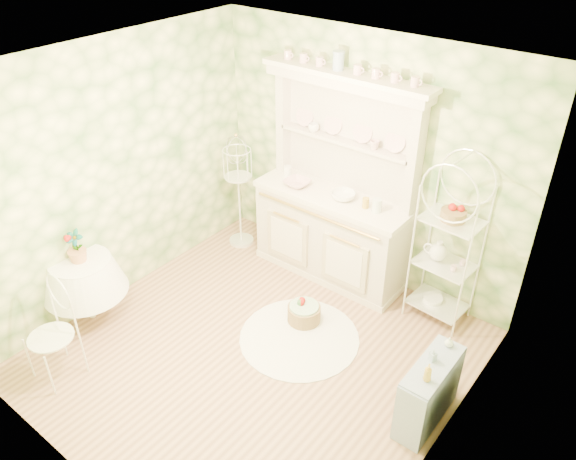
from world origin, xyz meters
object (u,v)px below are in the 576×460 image
Objects in this scene: kitchen_dresser at (333,183)px; bakers_rack at (448,241)px; side_shelf at (428,394)px; cafe_chair at (53,343)px; round_table at (87,294)px; floor_basket at (304,312)px; birdcage_stand at (239,188)px.

kitchen_dresser reaches higher than bakers_rack.
cafe_chair is at bearing -150.32° from side_shelf.
floor_basket is (1.77, 1.31, -0.19)m from round_table.
cafe_chair is at bearing -55.63° from round_table.
cafe_chair is 2.38m from floor_basket.
kitchen_dresser is at bearing -172.97° from bakers_rack.
kitchen_dresser is at bearing 108.29° from floor_basket.
bakers_rack is at bearing 111.90° from side_shelf.
round_table is (-2.79, -2.23, -0.62)m from bakers_rack.
side_shelf is at bearing 16.33° from round_table.
birdcage_stand is at bearing 161.12° from side_shelf.
round_table is 2.21m from floor_basket.
round_table is 0.78× the size of cafe_chair.
kitchen_dresser is 1.28m from birdcage_stand.
kitchen_dresser reaches higher than side_shelf.
side_shelf reaches higher than floor_basket.
bakers_rack reaches higher than side_shelf.
birdcage_stand reaches higher than cafe_chair.
floor_basket is at bearing -133.49° from bakers_rack.
bakers_rack is at bearing 52.05° from cafe_chair.
round_table is at bearing -124.24° from kitchen_dresser.
birdcage_stand reaches higher than round_table.
bakers_rack is 2.40× the size of cafe_chair.
round_table is (-1.48, -2.17, -0.84)m from kitchen_dresser.
birdcage_stand is at bearing -172.03° from kitchen_dresser.
round_table is at bearing -163.61° from side_shelf.
kitchen_dresser reaches higher than birdcage_stand.
birdcage_stand is (-1.21, -0.17, -0.38)m from kitchen_dresser.
side_shelf is (1.82, -1.21, -0.86)m from kitchen_dresser.
bakers_rack is 5.35× the size of floor_basket.
kitchen_dresser is 1.33m from bakers_rack.
cafe_chair is (-2.85, -1.62, 0.10)m from side_shelf.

